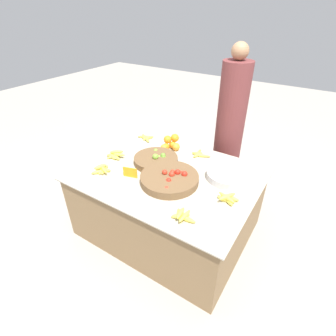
{
  "coord_description": "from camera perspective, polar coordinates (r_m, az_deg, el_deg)",
  "views": [
    {
      "loc": [
        1.0,
        -1.55,
        1.86
      ],
      "look_at": [
        0.0,
        0.0,
        0.69
      ],
      "focal_mm": 28.0,
      "sensor_mm": 36.0,
      "label": 1
    }
  ],
  "objects": [
    {
      "name": "ground_plane",
      "position": [
        2.62,
        -0.0,
        -12.76
      ],
      "size": [
        12.0,
        12.0,
        0.0
      ],
      "primitive_type": "plane",
      "color": "#ADA599"
    },
    {
      "name": "banana_bunch_front_center",
      "position": [
        2.48,
        6.82,
        2.96
      ],
      "size": [
        0.19,
        0.18,
        0.03
      ],
      "color": "#EFDB4C",
      "rests_on": "market_table"
    },
    {
      "name": "banana_bunch_front_right",
      "position": [
        1.77,
        3.1,
        -10.36
      ],
      "size": [
        0.18,
        0.14,
        0.06
      ],
      "color": "#EFDB4C",
      "rests_on": "market_table"
    },
    {
      "name": "banana_bunch_back_center",
      "position": [
        2.29,
        -14.17,
        -0.31
      ],
      "size": [
        0.16,
        0.18,
        0.06
      ],
      "color": "#EFDB4C",
      "rests_on": "market_table"
    },
    {
      "name": "banana_bunch_middle_left",
      "position": [
        2.48,
        -11.44,
        2.77
      ],
      "size": [
        0.19,
        0.16,
        0.06
      ],
      "color": "#EFDB4C",
      "rests_on": "market_table"
    },
    {
      "name": "banana_bunch_middle_right",
      "position": [
        1.95,
        12.87,
        -6.47
      ],
      "size": [
        0.16,
        0.14,
        0.06
      ],
      "color": "#EFDB4C",
      "rests_on": "market_table"
    },
    {
      "name": "market_table",
      "position": [
        2.41,
        -0.0,
        -7.41
      ],
      "size": [
        1.49,
        1.15,
        0.64
      ],
      "color": "olive",
      "rests_on": "ground_plane"
    },
    {
      "name": "tomato_basket",
      "position": [
        2.09,
        0.39,
        -2.31
      ],
      "size": [
        0.47,
        0.47,
        0.1
      ],
      "color": "brown",
      "rests_on": "market_table"
    },
    {
      "name": "banana_bunch_front_left",
      "position": [
        2.79,
        -4.83,
        6.58
      ],
      "size": [
        0.19,
        0.15,
        0.03
      ],
      "color": "#EFDB4C",
      "rests_on": "market_table"
    },
    {
      "name": "price_sign",
      "position": [
        2.17,
        -8.25,
        -0.96
      ],
      "size": [
        0.12,
        0.04,
        0.09
      ],
      "rotation": [
        0.0,
        0.0,
        0.26
      ],
      "color": "orange",
      "rests_on": "market_table"
    },
    {
      "name": "vendor_person",
      "position": [
        2.77,
        13.16,
        7.65
      ],
      "size": [
        0.28,
        0.28,
        1.58
      ],
      "color": "brown",
      "rests_on": "ground_plane"
    },
    {
      "name": "orange_pile",
      "position": [
        2.56,
        0.56,
        5.35
      ],
      "size": [
        0.17,
        0.21,
        0.14
      ],
      "color": "orange",
      "rests_on": "market_table"
    },
    {
      "name": "lime_bowl",
      "position": [
        2.34,
        -2.58,
        1.77
      ],
      "size": [
        0.39,
        0.39,
        0.1
      ],
      "color": "brown",
      "rests_on": "market_table"
    },
    {
      "name": "metal_bowl",
      "position": [
        2.19,
        12.9,
        -1.58
      ],
      "size": [
        0.35,
        0.35,
        0.06
      ],
      "color": "silver",
      "rests_on": "market_table"
    }
  ]
}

